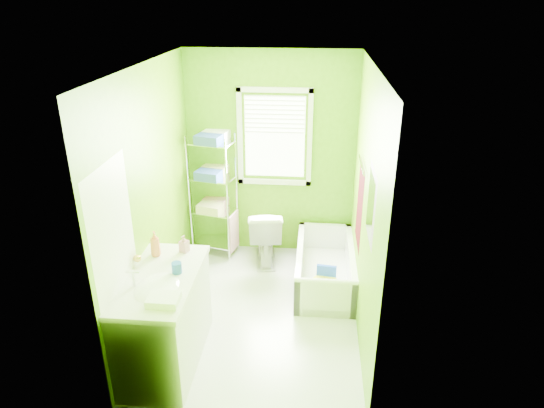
# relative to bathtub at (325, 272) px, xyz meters

# --- Properties ---
(ground) EXTENTS (2.90, 2.90, 0.00)m
(ground) POSITION_rel_bathtub_xyz_m (-0.72, -0.65, -0.15)
(ground) COLOR silver
(ground) RESTS_ON ground
(room_envelope) EXTENTS (2.14, 2.94, 2.62)m
(room_envelope) POSITION_rel_bathtub_xyz_m (-0.72, -0.65, 1.40)
(room_envelope) COLOR #569307
(room_envelope) RESTS_ON ground
(window) EXTENTS (0.92, 0.05, 1.22)m
(window) POSITION_rel_bathtub_xyz_m (-0.67, 0.78, 1.47)
(window) COLOR white
(window) RESTS_ON ground
(door) EXTENTS (0.09, 0.80, 2.00)m
(door) POSITION_rel_bathtub_xyz_m (-1.75, -1.65, 0.85)
(door) COLOR white
(door) RESTS_ON ground
(right_wall_decor) EXTENTS (0.04, 1.48, 1.17)m
(right_wall_decor) POSITION_rel_bathtub_xyz_m (0.32, -0.67, 1.17)
(right_wall_decor) COLOR #45080C
(right_wall_decor) RESTS_ON ground
(bathtub) EXTENTS (0.67, 1.43, 0.46)m
(bathtub) POSITION_rel_bathtub_xyz_m (0.00, 0.00, 0.00)
(bathtub) COLOR white
(bathtub) RESTS_ON ground
(toilet) EXTENTS (0.51, 0.78, 0.74)m
(toilet) POSITION_rel_bathtub_xyz_m (-0.76, 0.46, 0.23)
(toilet) COLOR white
(toilet) RESTS_ON ground
(vanity) EXTENTS (0.62, 1.21, 1.16)m
(vanity) POSITION_rel_bathtub_xyz_m (-1.47, -1.47, 0.33)
(vanity) COLOR silver
(vanity) RESTS_ON ground
(wire_shelf_unit) EXTENTS (0.60, 0.50, 1.63)m
(wire_shelf_unit) POSITION_rel_bathtub_xyz_m (-1.42, 0.62, 0.85)
(wire_shelf_unit) COLOR silver
(wire_shelf_unit) RESTS_ON ground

